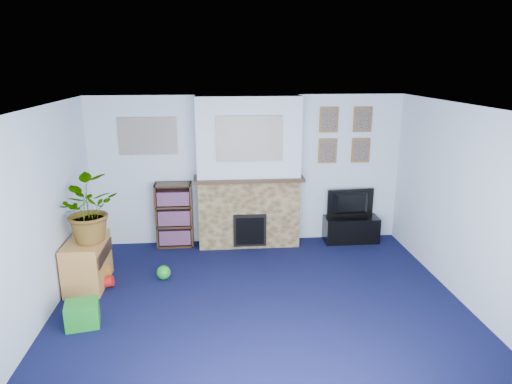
{
  "coord_description": "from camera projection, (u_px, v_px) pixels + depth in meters",
  "views": [
    {
      "loc": [
        -0.51,
        -4.92,
        2.86
      ],
      "look_at": [
        0.0,
        0.79,
        1.24
      ],
      "focal_mm": 32.0,
      "sensor_mm": 36.0,
      "label": 1
    }
  ],
  "objects": [
    {
      "name": "wall_front",
      "position": [
        296.0,
        321.0,
        3.06
      ],
      "size": [
        5.0,
        0.04,
        2.4
      ],
      "primitive_type": "cube",
      "color": "silver",
      "rests_on": "ground"
    },
    {
      "name": "sideboard",
      "position": [
        87.0,
        261.0,
        6.03
      ],
      "size": [
        0.46,
        0.83,
        0.64
      ],
      "primitive_type": "cube",
      "color": "#BE813D",
      "rests_on": "ground"
    },
    {
      "name": "toy_ball",
      "position": [
        164.0,
        273.0,
        6.26
      ],
      "size": [
        0.19,
        0.19,
        0.19
      ],
      "primitive_type": "sphere",
      "color": "#198C26",
      "rests_on": "ground"
    },
    {
      "name": "wall_back",
      "position": [
        248.0,
        170.0,
        7.37
      ],
      "size": [
        5.0,
        0.04,
        2.4
      ],
      "primitive_type": "cube",
      "color": "silver",
      "rests_on": "ground"
    },
    {
      "name": "portrait_tr",
      "position": [
        363.0,
        119.0,
        7.29
      ],
      "size": [
        0.3,
        0.03,
        0.4
      ],
      "primitive_type": "cube",
      "color": "brown",
      "rests_on": "wall_back"
    },
    {
      "name": "mantel_clock",
      "position": [
        250.0,
        173.0,
        7.13
      ],
      "size": [
        0.1,
        0.06,
        0.14
      ],
      "primitive_type": "cube",
      "color": "gold",
      "rests_on": "chimney_breast"
    },
    {
      "name": "tv_stand",
      "position": [
        351.0,
        228.0,
        7.57
      ],
      "size": [
        0.89,
        0.37,
        0.42
      ],
      "primitive_type": "cube",
      "color": "black",
      "rests_on": "ground"
    },
    {
      "name": "floor",
      "position": [
        261.0,
        308.0,
        5.54
      ],
      "size": [
        5.0,
        4.5,
        0.01
      ],
      "primitive_type": "cube",
      "color": "#0E1135",
      "rests_on": "ground"
    },
    {
      "name": "portrait_br",
      "position": [
        361.0,
        150.0,
        7.43
      ],
      "size": [
        0.3,
        0.03,
        0.4
      ],
      "primitive_type": "cube",
      "color": "brown",
      "rests_on": "wall_back"
    },
    {
      "name": "mantel_teddy",
      "position": [
        217.0,
        174.0,
        7.08
      ],
      "size": [
        0.13,
        0.13,
        0.13
      ],
      "primitive_type": "sphere",
      "color": "gray",
      "rests_on": "chimney_breast"
    },
    {
      "name": "potted_plant",
      "position": [
        85.0,
        210.0,
        5.79
      ],
      "size": [
        1.0,
        0.98,
        0.84
      ],
      "primitive_type": "imported",
      "rotation": [
        0.0,
        0.0,
        2.51
      ],
      "color": "#26661E",
      "rests_on": "sideboard"
    },
    {
      "name": "mantel_candle",
      "position": [
        272.0,
        171.0,
        7.15
      ],
      "size": [
        0.05,
        0.05,
        0.17
      ],
      "primitive_type": "cylinder",
      "color": "#B2BFC6",
      "rests_on": "chimney_breast"
    },
    {
      "name": "mantel_can",
      "position": [
        293.0,
        172.0,
        7.19
      ],
      "size": [
        0.06,
        0.06,
        0.12
      ],
      "primitive_type": "cylinder",
      "color": "orange",
      "rests_on": "chimney_breast"
    },
    {
      "name": "green_crate",
      "position": [
        82.0,
        314.0,
        5.13
      ],
      "size": [
        0.41,
        0.35,
        0.29
      ],
      "primitive_type": "cube",
      "rotation": [
        0.0,
        0.0,
        0.2
      ],
      "color": "#198C26",
      "rests_on": "ground"
    },
    {
      "name": "collage_left",
      "position": [
        148.0,
        136.0,
        7.06
      ],
      "size": [
        0.9,
        0.03,
        0.58
      ],
      "primitive_type": "cube",
      "color": "gray",
      "rests_on": "wall_back"
    },
    {
      "name": "toy_tube",
      "position": [
        102.0,
        283.0,
        6.02
      ],
      "size": [
        0.32,
        0.14,
        0.19
      ],
      "primitive_type": "cylinder",
      "rotation": [
        0.0,
        1.43,
        0.0
      ],
      "color": "red",
      "rests_on": "ground"
    },
    {
      "name": "portrait_bl",
      "position": [
        328.0,
        151.0,
        7.38
      ],
      "size": [
        0.3,
        0.03,
        0.4
      ],
      "primitive_type": "cube",
      "color": "brown",
      "rests_on": "wall_back"
    },
    {
      "name": "ceiling",
      "position": [
        262.0,
        108.0,
        4.89
      ],
      "size": [
        5.0,
        4.5,
        0.01
      ],
      "primitive_type": "cube",
      "color": "white",
      "rests_on": "wall_back"
    },
    {
      "name": "bookshelf",
      "position": [
        175.0,
        216.0,
        7.32
      ],
      "size": [
        0.58,
        0.28,
        1.05
      ],
      "color": "#332012",
      "rests_on": "ground"
    },
    {
      "name": "portrait_tl",
      "position": [
        329.0,
        120.0,
        7.24
      ],
      "size": [
        0.3,
        0.03,
        0.4
      ],
      "primitive_type": "cube",
      "color": "brown",
      "rests_on": "wall_back"
    },
    {
      "name": "wall_left",
      "position": [
        35.0,
        221.0,
        5.0
      ],
      "size": [
        0.04,
        4.5,
        2.4
      ],
      "primitive_type": "cube",
      "color": "silver",
      "rests_on": "ground"
    },
    {
      "name": "wall_right",
      "position": [
        470.0,
        208.0,
        5.43
      ],
      "size": [
        0.04,
        4.5,
        2.4
      ],
      "primitive_type": "cube",
      "color": "silver",
      "rests_on": "ground"
    },
    {
      "name": "toy_block",
      "position": [
        102.0,
        275.0,
        6.15
      ],
      "size": [
        0.22,
        0.22,
        0.22
      ],
      "primitive_type": "cube",
      "rotation": [
        0.0,
        0.0,
        -0.26
      ],
      "color": "orange",
      "rests_on": "ground"
    },
    {
      "name": "chimney_breast",
      "position": [
        249.0,
        174.0,
        7.18
      ],
      "size": [
        1.72,
        0.5,
        2.4
      ],
      "color": "brown",
      "rests_on": "ground"
    },
    {
      "name": "collage_main",
      "position": [
        249.0,
        139.0,
        6.81
      ],
      "size": [
        1.0,
        0.03,
        0.68
      ],
      "primitive_type": "cube",
      "color": "gray",
      "rests_on": "chimney_breast"
    },
    {
      "name": "television",
      "position": [
        352.0,
        204.0,
        7.47
      ],
      "size": [
        0.8,
        0.17,
        0.45
      ],
      "primitive_type": "imported",
      "rotation": [
        0.0,
        0.0,
        3.22
      ],
      "color": "black",
      "rests_on": "tv_stand"
    }
  ]
}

